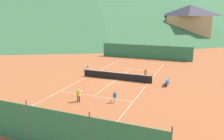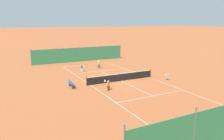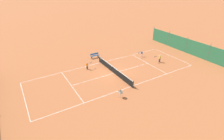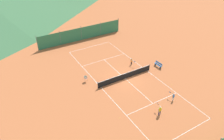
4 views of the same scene
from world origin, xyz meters
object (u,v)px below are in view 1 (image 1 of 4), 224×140
object	(u,v)px
player_far_service	(79,94)
ball_hopper	(88,67)
tennis_ball_alley_left	(53,90)
player_near_service	(145,72)
tennis_net	(116,76)
tennis_ball_near_corner	(145,97)
alpine_chalet	(189,24)
tennis_ball_far_corner	(134,74)
courtside_bench	(167,82)
player_near_baseline	(115,96)

from	to	relation	value
player_far_service	ball_hopper	size ratio (longest dim) A/B	1.48
tennis_ball_alley_left	ball_hopper	world-z (taller)	ball_hopper
player_near_service	tennis_net	bearing A→B (deg)	-138.67
tennis_net	tennis_ball_near_corner	world-z (taller)	tennis_net
tennis_ball_near_corner	alpine_chalet	bearing A→B (deg)	88.42
tennis_net	alpine_chalet	world-z (taller)	alpine_chalet
tennis_ball_near_corner	tennis_ball_far_corner	world-z (taller)	same
tennis_ball_alley_left	ball_hopper	size ratio (longest dim) A/B	0.07
player_far_service	courtside_bench	distance (m)	10.80
alpine_chalet	courtside_bench	bearing A→B (deg)	-89.78
tennis_ball_near_corner	tennis_ball_far_corner	bearing A→B (deg)	112.53
player_far_service	tennis_ball_alley_left	size ratio (longest dim) A/B	19.93
tennis_ball_alley_left	player_near_baseline	bearing A→B (deg)	-6.35
ball_hopper	courtside_bench	bearing A→B (deg)	-11.67
player_far_service	player_near_baseline	bearing A→B (deg)	18.53
tennis_ball_far_corner	alpine_chalet	bearing A→B (deg)	83.18
tennis_ball_far_corner	alpine_chalet	world-z (taller)	alpine_chalet
tennis_net	tennis_ball_alley_left	bearing A→B (deg)	-128.50
player_near_baseline	courtside_bench	xyz separation A→B (m)	(3.76, 7.15, -0.20)
alpine_chalet	player_near_baseline	bearing A→B (deg)	-93.97
tennis_ball_far_corner	courtside_bench	size ratio (longest dim) A/B	0.04
tennis_net	player_far_service	bearing A→B (deg)	-94.43
ball_hopper	courtside_bench	size ratio (longest dim) A/B	0.59
player_far_service	tennis_ball_alley_left	distance (m)	4.87
tennis_net	player_near_baseline	bearing A→B (deg)	-70.23
player_far_service	alpine_chalet	bearing A→B (deg)	82.64
player_near_baseline	tennis_ball_near_corner	xyz separation A→B (m)	(2.23, 2.40, -0.62)
alpine_chalet	player_far_service	bearing A→B (deg)	-97.36
tennis_ball_far_corner	tennis_ball_alley_left	distance (m)	11.87
courtside_bench	alpine_chalet	world-z (taller)	alpine_chalet
tennis_net	tennis_ball_alley_left	distance (m)	8.13
player_near_baseline	tennis_ball_alley_left	distance (m)	7.71
player_far_service	tennis_ball_near_corner	size ratio (longest dim) A/B	19.93
tennis_ball_far_corner	tennis_ball_alley_left	bearing A→B (deg)	-122.33
player_near_service	alpine_chalet	size ratio (longest dim) A/B	0.09
player_near_baseline	player_far_service	bearing A→B (deg)	-161.47
tennis_ball_alley_left	tennis_net	bearing A→B (deg)	51.50
ball_hopper	alpine_chalet	size ratio (longest dim) A/B	0.07
tennis_ball_near_corner	tennis_ball_alley_left	xyz separation A→B (m)	(-9.87, -1.55, 0.00)
alpine_chalet	tennis_ball_alley_left	bearing A→B (deg)	-102.46
alpine_chalet	player_near_service	bearing A→B (deg)	-94.21
tennis_ball_near_corner	tennis_ball_far_corner	distance (m)	9.18
courtside_bench	player_near_baseline	bearing A→B (deg)	-117.73
ball_hopper	player_far_service	bearing A→B (deg)	-66.32
tennis_ball_near_corner	courtside_bench	xyz separation A→B (m)	(1.53, 4.75, 0.42)
player_far_service	tennis_ball_alley_left	bearing A→B (deg)	156.34
courtside_bench	tennis_ball_far_corner	bearing A→B (deg)	143.48
player_near_service	player_far_service	distance (m)	11.63
player_near_service	tennis_ball_far_corner	size ratio (longest dim) A/B	17.15
alpine_chalet	ball_hopper	bearing A→B (deg)	-105.25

